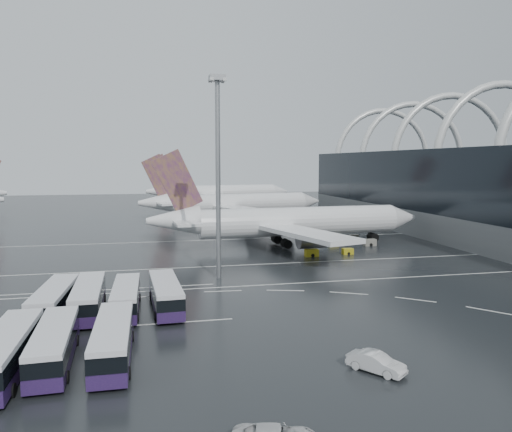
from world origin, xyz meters
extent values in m
plane|color=black|center=(0.00, 0.00, 0.00)|extent=(420.00, 420.00, 0.00)
torus|color=silver|center=(58.00, 28.00, 18.00)|extent=(33.80, 1.80, 33.80)
torus|color=silver|center=(58.00, 47.00, 18.00)|extent=(33.80, 1.80, 33.80)
torus|color=silver|center=(58.00, 66.00, 18.00)|extent=(33.80, 1.80, 33.80)
torus|color=silver|center=(58.00, 85.00, 18.00)|extent=(33.80, 1.80, 33.80)
cube|color=white|center=(0.00, -2.00, 0.01)|extent=(120.00, 0.25, 0.01)
cube|color=white|center=(0.00, 12.00, 0.01)|extent=(120.00, 0.25, 0.01)
cube|color=white|center=(0.00, 40.00, 0.01)|extent=(120.00, 0.25, 0.01)
cube|color=white|center=(-24.00, -16.00, 0.01)|extent=(28.00, 0.25, 0.01)
cube|color=white|center=(-24.00, 0.00, 0.01)|extent=(28.00, 0.25, 0.01)
cylinder|color=white|center=(11.69, 28.59, 5.09)|extent=(41.99, 8.56, 5.79)
cone|color=white|center=(35.48, 30.18, 5.09)|extent=(6.36, 6.18, 5.79)
cone|color=white|center=(-14.09, 26.87, 6.09)|extent=(10.35, 6.44, 5.79)
cube|color=#4D1868|center=(-13.10, 26.94, 13.48)|extent=(9.64, 1.24, 12.27)
cube|color=white|center=(-12.10, 27.01, 6.09)|extent=(5.68, 18.23, 0.50)
cube|color=white|center=(8.53, 15.88, 4.49)|extent=(13.53, 25.92, 0.80)
cube|color=white|center=(6.87, 40.78, 4.49)|extent=(10.47, 25.70, 0.80)
cylinder|color=slate|center=(11.29, 19.56, 2.70)|extent=(5.71, 3.75, 3.39)
cylinder|color=slate|center=(10.09, 37.49, 2.70)|extent=(5.71, 3.75, 3.39)
cube|color=black|center=(7.70, 28.33, 1.10)|extent=(12.38, 7.17, 2.20)
cylinder|color=white|center=(8.17, 75.34, 5.05)|extent=(40.30, 12.39, 5.74)
cone|color=white|center=(30.76, 79.20, 5.05)|extent=(6.82, 6.66, 5.74)
cone|color=white|center=(-16.37, 71.14, 6.04)|extent=(10.72, 7.33, 5.74)
cube|color=#4D1868|center=(-15.39, 71.30, 13.36)|extent=(9.50, 2.19, 12.17)
cube|color=white|center=(-14.42, 71.47, 6.04)|extent=(7.39, 18.31, 0.49)
cube|color=white|center=(6.36, 62.48, 4.45)|extent=(15.59, 25.55, 0.79)
cube|color=white|center=(2.18, 86.86, 4.45)|extent=(7.91, 25.00, 0.79)
cylinder|color=slate|center=(8.70, 66.39, 2.67)|extent=(5.93, 4.23, 3.36)
cylinder|color=slate|center=(5.69, 83.95, 2.67)|extent=(5.93, 4.23, 3.36)
cube|color=black|center=(4.27, 74.67, 1.09)|extent=(12.77, 8.25, 2.18)
cylinder|color=white|center=(11.07, 124.54, 5.27)|extent=(40.61, 10.99, 5.99)
cone|color=white|center=(34.07, 127.45, 5.27)|extent=(6.90, 6.72, 5.99)
cone|color=white|center=(-13.99, 121.37, 6.30)|extent=(11.00, 7.24, 5.99)
cube|color=#4D1868|center=(-12.96, 121.50, 13.95)|extent=(9.95, 1.86, 12.70)
cube|color=white|center=(-11.94, 121.63, 6.30)|extent=(6.95, 19.04, 0.52)
cube|color=white|center=(8.59, 111.21, 4.65)|extent=(15.33, 26.77, 0.83)
cube|color=white|center=(5.34, 136.84, 4.65)|extent=(9.36, 26.35, 0.83)
cylinder|color=slate|center=(11.21, 115.18, 2.79)|extent=(6.08, 4.20, 3.51)
cylinder|color=slate|center=(8.87, 133.64, 2.79)|extent=(6.08, 4.20, 3.51)
cube|color=black|center=(6.96, 124.02, 1.14)|extent=(13.13, 8.12, 2.27)
cube|color=#241440|center=(-29.15, -10.76, 0.93)|extent=(3.73, 13.62, 1.14)
cube|color=black|center=(-29.15, -10.76, 2.18)|extent=(3.77, 13.35, 1.35)
cube|color=silver|center=(-29.15, -10.76, 3.08)|extent=(3.73, 13.62, 0.47)
cylinder|color=black|center=(-27.94, -15.14, 0.52)|extent=(0.42, 1.05, 1.04)
cylinder|color=black|center=(-30.82, -14.99, 0.52)|extent=(0.42, 1.05, 1.04)
cylinder|color=black|center=(-27.48, -6.53, 0.52)|extent=(0.42, 1.05, 1.04)
cylinder|color=black|center=(-30.36, -6.37, 0.52)|extent=(0.42, 1.05, 1.04)
cube|color=#241440|center=(-25.60, -10.44, 0.93)|extent=(3.33, 13.56, 1.14)
cube|color=black|center=(-25.60, -10.44, 2.18)|extent=(3.38, 13.29, 1.35)
cube|color=silver|center=(-25.60, -10.44, 3.09)|extent=(3.33, 13.56, 0.47)
cylinder|color=black|center=(-24.05, -14.72, 0.52)|extent=(0.39, 1.05, 1.04)
cylinder|color=black|center=(-26.94, -14.79, 0.52)|extent=(0.39, 1.05, 1.04)
cylinder|color=black|center=(-24.26, -6.09, 0.52)|extent=(0.39, 1.05, 1.04)
cylinder|color=black|center=(-27.15, -6.16, 0.52)|extent=(0.39, 1.05, 1.04)
cube|color=#241440|center=(-21.45, -10.78, 0.87)|extent=(2.99, 12.66, 1.07)
cube|color=black|center=(-21.45, -10.78, 2.04)|extent=(3.04, 12.40, 1.26)
cube|color=silver|center=(-21.45, -10.78, 2.89)|extent=(2.99, 12.66, 0.44)
cylinder|color=black|center=(-20.15, -14.83, 0.49)|extent=(0.35, 0.98, 0.97)
cylinder|color=black|center=(-22.85, -14.79, 0.49)|extent=(0.35, 0.98, 0.97)
cylinder|color=black|center=(-20.04, -6.76, 0.49)|extent=(0.35, 0.98, 0.97)
cylinder|color=black|center=(-22.74, -6.72, 0.49)|extent=(0.35, 0.98, 0.97)
cube|color=#241440|center=(-16.96, -10.52, 0.92)|extent=(3.66, 13.48, 1.13)
cube|color=black|center=(-16.96, -10.52, 2.15)|extent=(3.71, 13.21, 1.33)
cube|color=silver|center=(-16.96, -10.52, 3.05)|extent=(3.66, 13.48, 0.46)
cylinder|color=black|center=(-15.31, -14.71, 0.51)|extent=(0.41, 1.04, 1.03)
cylinder|color=black|center=(-18.16, -14.86, 0.51)|extent=(0.41, 1.04, 1.03)
cylinder|color=black|center=(-15.75, -6.18, 0.51)|extent=(0.41, 1.04, 1.03)
cylinder|color=black|center=(-18.60, -6.33, 0.51)|extent=(0.41, 1.04, 1.03)
cube|color=#241440|center=(-30.24, -26.24, 0.96)|extent=(3.13, 13.81, 1.17)
cube|color=black|center=(-30.24, -26.24, 2.23)|extent=(3.19, 13.53, 1.38)
cube|color=silver|center=(-30.24, -26.24, 3.16)|extent=(3.13, 13.81, 0.48)
cylinder|color=black|center=(-28.78, -30.66, 0.53)|extent=(0.38, 1.06, 1.06)
cylinder|color=black|center=(-28.75, -21.83, 0.53)|extent=(0.38, 1.06, 1.06)
cylinder|color=black|center=(-31.70, -21.82, 0.53)|extent=(0.38, 1.06, 1.06)
cube|color=#241440|center=(-26.82, -24.96, 0.90)|extent=(3.39, 13.09, 1.10)
cube|color=black|center=(-26.82, -24.96, 2.10)|extent=(3.44, 12.83, 1.30)
cube|color=silver|center=(-26.82, -24.96, 2.97)|extent=(3.39, 13.09, 0.45)
cylinder|color=black|center=(-25.27, -29.06, 0.50)|extent=(0.39, 1.01, 1.00)
cylinder|color=black|center=(-28.05, -29.17, 0.50)|extent=(0.39, 1.01, 1.00)
cylinder|color=black|center=(-25.58, -20.76, 0.50)|extent=(0.39, 1.01, 1.00)
cylinder|color=black|center=(-28.36, -20.86, 0.50)|extent=(0.39, 1.01, 1.00)
cube|color=#241440|center=(-22.01, -25.07, 0.93)|extent=(3.07, 13.40, 1.13)
cube|color=black|center=(-22.01, -25.07, 2.16)|extent=(3.13, 13.13, 1.34)
cube|color=silver|center=(-22.01, -25.07, 3.06)|extent=(3.07, 13.40, 0.46)
cylinder|color=black|center=(-20.60, -29.36, 0.51)|extent=(0.37, 1.03, 1.03)
cylinder|color=black|center=(-23.47, -29.34, 0.51)|extent=(0.37, 1.03, 1.03)
cylinder|color=black|center=(-20.55, -20.80, 0.51)|extent=(0.37, 1.03, 1.03)
cylinder|color=black|center=(-23.41, -20.78, 0.51)|extent=(0.37, 1.03, 1.03)
imported|color=silver|center=(-0.83, -32.29, 0.80)|extent=(4.28, 4.90, 1.60)
cylinder|color=gray|center=(-8.63, 3.79, 14.38)|extent=(0.72, 0.72, 28.76)
cube|color=gray|center=(-8.63, 3.79, 29.07)|extent=(2.26, 2.26, 0.82)
cube|color=silver|center=(-8.63, 3.79, 28.76)|extent=(2.05, 2.05, 0.41)
cube|color=#AC9D16|center=(17.61, 17.52, 0.55)|extent=(2.00, 1.18, 1.09)
cube|color=slate|center=(26.19, 34.45, 0.53)|extent=(1.94, 1.15, 1.06)
cube|color=#AC9D16|center=(10.33, 16.92, 0.65)|extent=(2.40, 1.42, 1.31)
cube|color=slate|center=(25.85, 25.59, 0.67)|extent=(2.47, 1.46, 1.35)
cube|color=#AC9D16|center=(19.62, 29.89, 0.58)|extent=(2.13, 1.26, 1.16)
camera|label=1|loc=(-18.87, -68.49, 17.10)|focal=35.00mm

